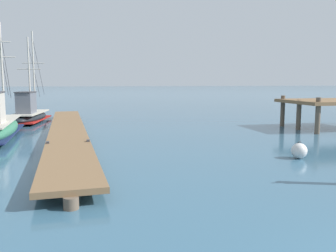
# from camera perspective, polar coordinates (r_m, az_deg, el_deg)

# --- Properties ---
(floating_dock) EXTENTS (3.79, 22.89, 0.53)m
(floating_dock) POSITION_cam_1_polar(r_m,az_deg,el_deg) (19.88, -15.56, -0.64)
(floating_dock) COLOR brown
(floating_dock) RESTS_ON ground
(fishing_boat_0) EXTENTS (2.27, 7.56, 6.62)m
(fishing_boat_0) POSITION_cam_1_polar(r_m,az_deg,el_deg) (27.63, -21.03, 1.86)
(fishing_boat_0) COLOR black
(fishing_boat_0) RESTS_ON ground
(pier_platform) EXTENTS (6.14, 4.56, 2.24)m
(pier_platform) POSITION_cam_1_polar(r_m,az_deg,el_deg) (24.75, 24.97, 3.31)
(pier_platform) COLOR brown
(pier_platform) RESTS_ON ground
(mooring_buoy) EXTENTS (0.60, 0.60, 0.67)m
(mooring_buoy) POSITION_cam_1_polar(r_m,az_deg,el_deg) (14.75, 19.98, -3.69)
(mooring_buoy) COLOR silver
(mooring_buoy) RESTS_ON ground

